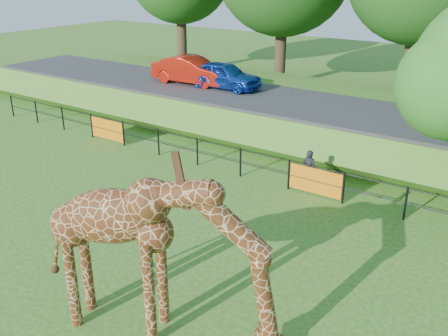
% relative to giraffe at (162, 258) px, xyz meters
% --- Properties ---
extents(ground, '(90.00, 90.00, 0.00)m').
position_rel_giraffe_xyz_m(ground, '(-3.25, 0.04, -1.85)').
color(ground, '#296218').
rests_on(ground, ground).
extents(giraffe, '(5.22, 2.55, 3.70)m').
position_rel_giraffe_xyz_m(giraffe, '(0.00, 0.00, 0.00)').
color(giraffe, '#522810').
rests_on(giraffe, ground).
extents(perimeter_fence, '(28.07, 0.10, 1.10)m').
position_rel_giraffe_xyz_m(perimeter_fence, '(-3.25, 8.04, -1.30)').
color(perimeter_fence, black).
rests_on(perimeter_fence, ground).
extents(embankment, '(40.00, 9.00, 1.30)m').
position_rel_giraffe_xyz_m(embankment, '(-3.25, 15.54, -1.20)').
color(embankment, '#296218').
rests_on(embankment, ground).
extents(road, '(40.00, 5.00, 0.12)m').
position_rel_giraffe_xyz_m(road, '(-3.25, 14.04, -0.49)').
color(road, '#2F2F32').
rests_on(road, embankment).
extents(car_blue, '(3.95, 1.61, 1.34)m').
position_rel_giraffe_xyz_m(car_blue, '(-8.36, 14.43, 0.24)').
color(car_blue, '#1642B7').
rests_on(car_blue, road).
extents(car_red, '(4.44, 1.80, 1.43)m').
position_rel_giraffe_xyz_m(car_red, '(-10.38, 14.34, 0.28)').
color(car_red, red).
rests_on(car_red, road).
extents(visitor, '(0.51, 0.33, 1.39)m').
position_rel_giraffe_xyz_m(visitor, '(-0.75, 8.58, -1.16)').
color(visitor, black).
rests_on(visitor, ground).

